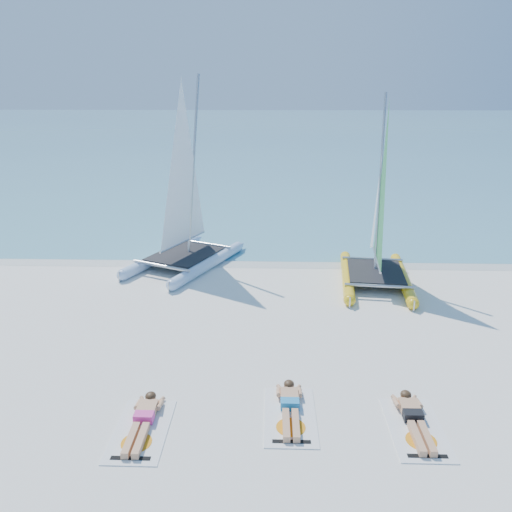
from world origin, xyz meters
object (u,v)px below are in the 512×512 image
at_px(towel_a, 141,430).
at_px(sunbather_c, 414,417).
at_px(sunbather_b, 290,405).
at_px(towel_c, 416,428).
at_px(catamaran_blue, 184,210).
at_px(catamaran_yellow, 378,222).
at_px(sunbather_a, 143,419).
at_px(towel_b, 290,416).

relative_size(towel_a, sunbather_c, 1.07).
height_order(sunbather_b, towel_c, sunbather_b).
distance_m(catamaran_blue, towel_a, 9.40).
xyz_separation_m(catamaran_yellow, sunbather_c, (-0.71, -7.66, -1.81)).
bearing_deg(catamaran_yellow, sunbather_c, -89.26).
height_order(catamaran_blue, towel_a, catamaran_blue).
height_order(catamaran_blue, sunbather_a, catamaran_blue).
height_order(catamaran_yellow, sunbather_c, catamaran_yellow).
xyz_separation_m(towel_b, sunbather_c, (2.35, -0.11, 0.11)).
bearing_deg(sunbather_c, catamaran_blue, 123.43).
distance_m(catamaran_yellow, towel_a, 10.14).
xyz_separation_m(towel_a, towel_c, (5.14, 0.21, 0.00)).
bearing_deg(towel_c, towel_b, 172.77).
xyz_separation_m(catamaran_blue, sunbather_b, (3.43, -8.46, -1.88)).
distance_m(sunbather_b, towel_c, 2.40).
distance_m(catamaran_blue, catamaran_yellow, 6.58).
bearing_deg(towel_b, towel_c, -7.23).
bearing_deg(catamaran_blue, sunbather_a, -61.44).
distance_m(towel_a, sunbather_c, 5.16).
bearing_deg(towel_c, sunbather_a, -179.79).
bearing_deg(catamaran_blue, catamaran_yellow, 14.85).
bearing_deg(towel_a, towel_c, 2.35).
xyz_separation_m(sunbather_a, sunbather_b, (2.80, 0.51, 0.00)).
bearing_deg(catamaran_yellow, towel_c, -89.13).
relative_size(catamaran_blue, sunbather_a, 3.88).
distance_m(catamaran_blue, towel_b, 9.52).
relative_size(catamaran_blue, sunbather_b, 3.88).
bearing_deg(sunbather_a, sunbather_b, 10.31).
height_order(catamaran_blue, towel_c, catamaran_blue).
bearing_deg(sunbather_a, catamaran_yellow, 53.36).
relative_size(towel_a, sunbather_a, 1.07).
height_order(towel_c, sunbather_c, sunbather_c).
distance_m(towel_c, sunbather_c, 0.22).
xyz_separation_m(towel_a, sunbather_a, (0.00, 0.19, 0.11)).
relative_size(catamaran_blue, towel_a, 3.62).
bearing_deg(sunbather_c, towel_b, 177.41).
bearing_deg(sunbather_b, sunbather_a, -169.69).
bearing_deg(towel_a, towel_b, 10.31).
distance_m(towel_b, sunbather_b, 0.22).
distance_m(towel_a, sunbather_b, 2.88).
xyz_separation_m(catamaran_yellow, towel_b, (-3.05, -7.55, -1.92)).
xyz_separation_m(towel_a, sunbather_b, (2.80, 0.70, 0.11)).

